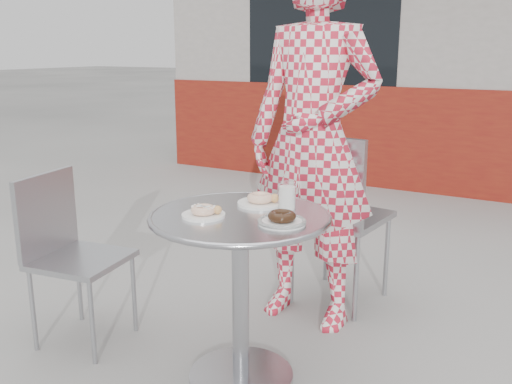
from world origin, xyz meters
The scene contains 10 objects.
ground centered at (0.00, 0.00, 0.00)m, with size 60.00×60.00×0.00m, color #A29F9A.
storefront centered at (0.00, 5.56, 1.49)m, with size 6.02×4.55×3.00m.
bistro_table centered at (0.01, -0.01, 0.55)m, with size 0.72×0.72×0.73m.
chair_far centered at (0.07, 0.93, 0.29)m, with size 0.50×0.50×0.94m.
chair_left centered at (-0.82, -0.08, 0.25)m, with size 0.43×0.43×0.80m.
seated_person centered at (0.02, 0.67, 0.92)m, with size 0.67×0.44×1.85m, color #B51B30.
plate_far centered at (0.01, 0.15, 0.75)m, with size 0.19×0.19×0.05m.
plate_near centered at (-0.10, -0.10, 0.75)m, with size 0.17×0.17×0.05m.
plate_checker centered at (0.21, -0.04, 0.74)m, with size 0.18×0.18×0.05m.
milk_cup centered at (0.13, 0.15, 0.78)m, with size 0.07×0.07×0.11m.
Camera 1 is at (1.10, -1.86, 1.37)m, focal length 40.00 mm.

